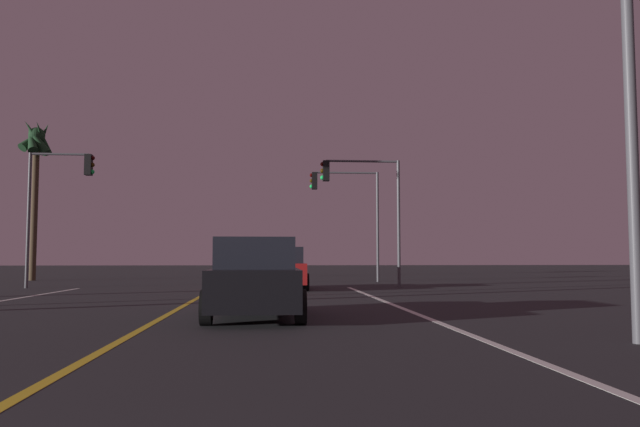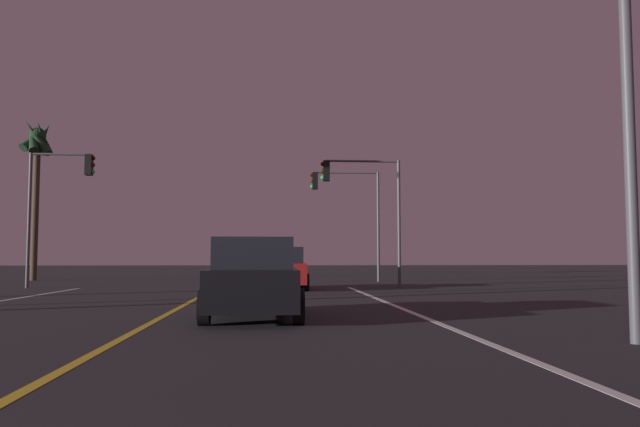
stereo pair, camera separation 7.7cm
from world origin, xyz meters
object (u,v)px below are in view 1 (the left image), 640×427
object	(u,v)px
traffic_light_near_left	(59,188)
traffic_light_far_right	(346,200)
car_ahead_far	(282,269)
traffic_light_near_right	(361,192)
car_lead_same_lane	(256,280)
palm_tree_left_far	(36,152)
street_lamp_right_near	(602,36)

from	to	relation	value
traffic_light_near_left	traffic_light_far_right	world-z (taller)	traffic_light_far_right
car_ahead_far	traffic_light_near_right	xyz separation A→B (m)	(3.53, 1.96, 3.36)
car_lead_same_lane	traffic_light_far_right	world-z (taller)	traffic_light_far_right
traffic_light_near_right	palm_tree_left_far	bearing A→B (deg)	-27.02
car_lead_same_lane	street_lamp_right_near	size ratio (longest dim) A/B	0.58
traffic_light_far_right	palm_tree_left_far	bearing A→B (deg)	-10.88
car_ahead_far	traffic_light_far_right	size ratio (longest dim) A/B	0.74
traffic_light_far_right	traffic_light_near_left	bearing A→B (deg)	22.97
traffic_light_near_left	traffic_light_far_right	size ratio (longest dim) A/B	0.99
traffic_light_far_right	street_lamp_right_near	bearing A→B (deg)	92.88
car_lead_same_lane	palm_tree_left_far	xyz separation A→B (m)	(-12.99, 22.64, 6.41)
car_lead_same_lane	traffic_light_near_right	world-z (taller)	traffic_light_near_right
traffic_light_far_right	traffic_light_near_right	bearing A→B (deg)	90.40
street_lamp_right_near	palm_tree_left_far	distance (m)	32.74
traffic_light_far_right	street_lamp_right_near	size ratio (longest dim) A/B	0.79
traffic_light_near_right	palm_tree_left_far	size ratio (longest dim) A/B	0.62
palm_tree_left_far	street_lamp_right_near	bearing A→B (deg)	-55.63
palm_tree_left_far	traffic_light_near_right	bearing A→B (deg)	-27.02
traffic_light_near_left	street_lamp_right_near	distance (m)	23.02
traffic_light_near_right	palm_tree_left_far	distance (m)	19.64
traffic_light_near_left	palm_tree_left_far	size ratio (longest dim) A/B	0.63
car_ahead_far	palm_tree_left_far	bearing A→B (deg)	51.92
car_ahead_far	palm_tree_left_far	size ratio (longest dim) A/B	0.47
car_lead_same_lane	palm_tree_left_far	bearing A→B (deg)	29.83
car_lead_same_lane	street_lamp_right_near	xyz separation A→B (m)	(5.45, -4.30, 3.92)
traffic_light_near_right	traffic_light_near_left	distance (m)	13.01
traffic_light_near_right	car_lead_same_lane	bearing A→B (deg)	72.75
car_ahead_far	traffic_light_far_right	distance (m)	8.96
car_lead_same_lane	traffic_light_far_right	distance (m)	20.10
car_ahead_far	traffic_light_near_right	distance (m)	5.25
traffic_light_near_left	street_lamp_right_near	size ratio (longest dim) A/B	0.78
palm_tree_left_far	traffic_light_far_right	bearing A→B (deg)	-10.88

